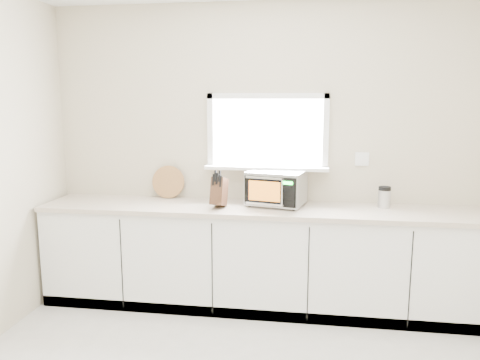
# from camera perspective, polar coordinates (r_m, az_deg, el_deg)

# --- Properties ---
(back_wall) EXTENTS (4.00, 0.17, 2.70)m
(back_wall) POSITION_cam_1_polar(r_m,az_deg,el_deg) (4.31, 3.34, 3.37)
(back_wall) COLOR beige
(back_wall) RESTS_ON ground
(cabinets) EXTENTS (3.92, 0.60, 0.88)m
(cabinets) POSITION_cam_1_polar(r_m,az_deg,el_deg) (4.22, 2.83, -9.63)
(cabinets) COLOR white
(cabinets) RESTS_ON ground
(countertop) EXTENTS (3.92, 0.64, 0.04)m
(countertop) POSITION_cam_1_polar(r_m,az_deg,el_deg) (4.09, 2.87, -3.57)
(countertop) COLOR beige
(countertop) RESTS_ON cabinets
(microwave) EXTENTS (0.54, 0.47, 0.31)m
(microwave) POSITION_cam_1_polar(r_m,az_deg,el_deg) (4.12, 4.45, -0.91)
(microwave) COLOR black
(microwave) RESTS_ON countertop
(knife_block) EXTENTS (0.14, 0.24, 0.33)m
(knife_block) POSITION_cam_1_polar(r_m,az_deg,el_deg) (4.04, -2.56, -1.37)
(knife_block) COLOR #4A2B1A
(knife_block) RESTS_ON countertop
(cutting_board) EXTENTS (0.31, 0.07, 0.31)m
(cutting_board) POSITION_cam_1_polar(r_m,az_deg,el_deg) (4.47, -8.74, -0.23)
(cutting_board) COLOR #A76D40
(cutting_board) RESTS_ON countertop
(coffee_grinder) EXTENTS (0.11, 0.11, 0.19)m
(coffee_grinder) POSITION_cam_1_polar(r_m,az_deg,el_deg) (4.23, 17.18, -1.99)
(coffee_grinder) COLOR #B0B2B8
(coffee_grinder) RESTS_ON countertop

